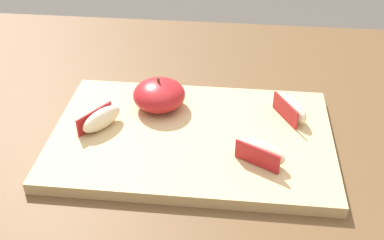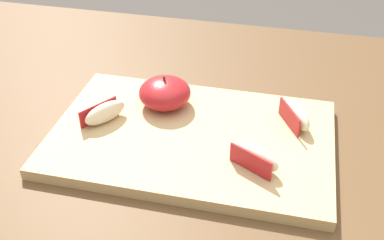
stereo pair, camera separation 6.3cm
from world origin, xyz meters
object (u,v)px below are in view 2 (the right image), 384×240
object	(u,v)px
cutting_board	(192,137)
apple_half_skin_up	(165,93)
apple_wedge_front	(256,157)
apple_wedge_right	(296,116)
apple_wedge_near_knife	(104,114)

from	to	relation	value
cutting_board	apple_half_skin_up	world-z (taller)	apple_half_skin_up
apple_wedge_front	apple_wedge_right	size ratio (longest dim) A/B	1.00
apple_wedge_front	cutting_board	bearing A→B (deg)	151.12
apple_half_skin_up	apple_wedge_near_knife	world-z (taller)	apple_half_skin_up
apple_wedge_front	apple_wedge_near_knife	xyz separation A→B (m)	(-0.21, 0.04, 0.00)
cutting_board	apple_wedge_front	distance (m)	0.11
apple_half_skin_up	apple_wedge_right	bearing A→B (deg)	-1.72
apple_wedge_near_knife	apple_half_skin_up	bearing A→B (deg)	40.96
apple_wedge_front	apple_wedge_near_knife	distance (m)	0.22
apple_half_skin_up	apple_wedge_near_knife	bearing A→B (deg)	-139.04
apple_half_skin_up	apple_wedge_right	xyz separation A→B (m)	(0.19, -0.01, -0.01)
apple_wedge_near_knife	apple_wedge_front	bearing A→B (deg)	-11.83
apple_half_skin_up	apple_wedge_right	distance (m)	0.19
cutting_board	apple_wedge_front	bearing A→B (deg)	-28.88
apple_half_skin_up	apple_wedge_near_knife	distance (m)	0.09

